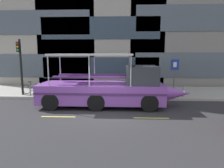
{
  "coord_description": "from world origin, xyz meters",
  "views": [
    {
      "loc": [
        0.86,
        -10.66,
        3.28
      ],
      "look_at": [
        0.27,
        2.02,
        1.3
      ],
      "focal_mm": 32.03,
      "sensor_mm": 36.0,
      "label": 1
    }
  ],
  "objects_px": {
    "pedestrian_near_bow": "(149,80)",
    "duck_tour_boat": "(110,89)",
    "traffic_light_pole": "(20,62)",
    "parking_sign": "(175,71)",
    "leaned_bicycle": "(33,89)"
  },
  "relations": [
    {
      "from": "pedestrian_near_bow",
      "to": "duck_tour_boat",
      "type": "bearing_deg",
      "value": -129.3
    },
    {
      "from": "traffic_light_pole",
      "to": "pedestrian_near_bow",
      "type": "bearing_deg",
      "value": 7.93
    },
    {
      "from": "parking_sign",
      "to": "duck_tour_boat",
      "type": "relative_size",
      "value": 0.28
    },
    {
      "from": "leaned_bicycle",
      "to": "pedestrian_near_bow",
      "type": "bearing_deg",
      "value": 6.52
    },
    {
      "from": "parking_sign",
      "to": "leaned_bicycle",
      "type": "distance_m",
      "value": 10.69
    },
    {
      "from": "traffic_light_pole",
      "to": "duck_tour_boat",
      "type": "bearing_deg",
      "value": -18.1
    },
    {
      "from": "leaned_bicycle",
      "to": "pedestrian_near_bow",
      "type": "relative_size",
      "value": 1.05
    },
    {
      "from": "parking_sign",
      "to": "leaned_bicycle",
      "type": "xyz_separation_m",
      "value": [
        -10.59,
        -0.06,
        -1.42
      ]
    },
    {
      "from": "parking_sign",
      "to": "duck_tour_boat",
      "type": "height_order",
      "value": "duck_tour_boat"
    },
    {
      "from": "duck_tour_boat",
      "to": "pedestrian_near_bow",
      "type": "bearing_deg",
      "value": 50.7
    },
    {
      "from": "duck_tour_boat",
      "to": "pedestrian_near_bow",
      "type": "distance_m",
      "value": 4.56
    },
    {
      "from": "parking_sign",
      "to": "pedestrian_near_bow",
      "type": "bearing_deg",
      "value": 150.09
    },
    {
      "from": "pedestrian_near_bow",
      "to": "leaned_bicycle",
      "type": "bearing_deg",
      "value": -173.48
    },
    {
      "from": "parking_sign",
      "to": "pedestrian_near_bow",
      "type": "xyz_separation_m",
      "value": [
        -1.67,
        0.96,
        -0.79
      ]
    },
    {
      "from": "parking_sign",
      "to": "leaned_bicycle",
      "type": "height_order",
      "value": "parking_sign"
    }
  ]
}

